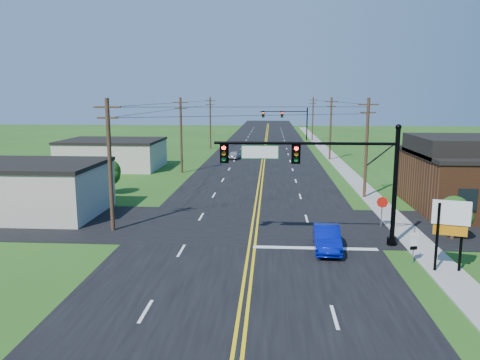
# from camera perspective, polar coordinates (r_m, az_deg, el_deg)

# --- Properties ---
(ground) EXTENTS (260.00, 260.00, 0.00)m
(ground) POSITION_cam_1_polar(r_m,az_deg,el_deg) (22.33, 0.22, -13.86)
(ground) COLOR #244D16
(ground) RESTS_ON ground
(road_main) EXTENTS (16.00, 220.00, 0.04)m
(road_main) POSITION_cam_1_polar(r_m,az_deg,el_deg) (70.96, 2.77, 2.78)
(road_main) COLOR black
(road_main) RESTS_ON ground
(road_cross) EXTENTS (70.00, 10.00, 0.04)m
(road_cross) POSITION_cam_1_polar(r_m,az_deg,el_deg) (33.63, 1.52, -5.50)
(road_cross) COLOR black
(road_cross) RESTS_ON ground
(sidewalk) EXTENTS (2.00, 160.00, 0.08)m
(sidewalk) POSITION_cam_1_polar(r_m,az_deg,el_deg) (61.73, 12.39, 1.47)
(sidewalk) COLOR gray
(sidewalk) RESTS_ON ground
(signal_mast_main) EXTENTS (11.30, 0.60, 7.48)m
(signal_mast_main) POSITION_cam_1_polar(r_m,az_deg,el_deg) (28.85, 9.87, 1.34)
(signal_mast_main) COLOR black
(signal_mast_main) RESTS_ON ground
(signal_mast_far) EXTENTS (10.98, 0.60, 7.48)m
(signal_mast_far) POSITION_cam_1_polar(r_m,az_deg,el_deg) (100.52, 5.68, 7.49)
(signal_mast_far) COLOR black
(signal_mast_far) RESTS_ON ground
(cream_bldg_near) EXTENTS (10.20, 8.20, 4.10)m
(cream_bldg_near) POSITION_cam_1_polar(r_m,az_deg,el_deg) (39.55, -23.77, -0.97)
(cream_bldg_near) COLOR beige
(cream_bldg_near) RESTS_ON ground
(cream_bldg_far) EXTENTS (12.20, 9.20, 3.70)m
(cream_bldg_far) POSITION_cam_1_polar(r_m,az_deg,el_deg) (62.21, -15.24, 3.10)
(cream_bldg_far) COLOR beige
(cream_bldg_far) RESTS_ON ground
(utility_pole_left_a) EXTENTS (1.80, 0.28, 9.00)m
(utility_pole_left_a) POSITION_cam_1_polar(r_m,az_deg,el_deg) (32.51, -15.58, 2.05)
(utility_pole_left_a) COLOR #322516
(utility_pole_left_a) RESTS_ON ground
(utility_pole_left_b) EXTENTS (1.80, 0.28, 9.00)m
(utility_pole_left_b) POSITION_cam_1_polar(r_m,az_deg,el_deg) (56.57, -7.20, 5.63)
(utility_pole_left_b) COLOR #322516
(utility_pole_left_b) RESTS_ON ground
(utility_pole_left_c) EXTENTS (1.80, 0.28, 9.00)m
(utility_pole_left_c) POSITION_cam_1_polar(r_m,az_deg,el_deg) (83.18, -3.64, 7.10)
(utility_pole_left_c) COLOR #322516
(utility_pole_left_c) RESTS_ON ground
(utility_pole_right_a) EXTENTS (1.80, 0.28, 9.00)m
(utility_pole_right_a) POSITION_cam_1_polar(r_m,az_deg,el_deg) (43.43, 15.16, 4.01)
(utility_pole_right_a) COLOR #322516
(utility_pole_right_a) RESTS_ON ground
(utility_pole_right_b) EXTENTS (1.80, 0.28, 9.00)m
(utility_pole_right_b) POSITION_cam_1_polar(r_m,az_deg,el_deg) (69.03, 10.99, 6.32)
(utility_pole_right_b) COLOR #322516
(utility_pole_right_b) RESTS_ON ground
(utility_pole_right_c) EXTENTS (1.80, 0.28, 9.00)m
(utility_pole_right_c) POSITION_cam_1_polar(r_m,az_deg,el_deg) (98.83, 8.85, 7.48)
(utility_pole_right_c) COLOR #322516
(utility_pole_right_c) RESTS_ON ground
(tree_right_back) EXTENTS (3.00, 3.00, 4.10)m
(tree_right_back) POSITION_cam_1_polar(r_m,az_deg,el_deg) (49.07, 21.26, 1.84)
(tree_right_back) COLOR #322516
(tree_right_back) RESTS_ON ground
(shrub_corner) EXTENTS (2.00, 2.00, 2.86)m
(shrub_corner) POSITION_cam_1_polar(r_m,az_deg,el_deg) (32.88, 24.65, -3.52)
(shrub_corner) COLOR #322516
(shrub_corner) RESTS_ON ground
(tree_left) EXTENTS (2.40, 2.40, 3.37)m
(tree_left) POSITION_cam_1_polar(r_m,az_deg,el_deg) (45.56, -15.81, 1.00)
(tree_left) COLOR #322516
(tree_left) RESTS_ON ground
(blue_car) EXTENTS (1.70, 4.41, 1.43)m
(blue_car) POSITION_cam_1_polar(r_m,az_deg,el_deg) (28.60, 10.53, -7.05)
(blue_car) COLOR #07129D
(blue_car) RESTS_ON ground
(distant_car) EXTENTS (2.03, 3.76, 1.22)m
(distant_car) POSITION_cam_1_polar(r_m,az_deg,el_deg) (68.90, -0.61, 3.06)
(distant_car) COLOR #AAAAAF
(distant_car) RESTS_ON ground
(route_sign) EXTENTS (0.50, 0.15, 2.03)m
(route_sign) POSITION_cam_1_polar(r_m,az_deg,el_deg) (27.58, 20.44, -7.17)
(route_sign) COLOR slate
(route_sign) RESTS_ON ground
(stop_sign) EXTENTS (0.75, 0.32, 2.23)m
(stop_sign) POSITION_cam_1_polar(r_m,az_deg,el_deg) (34.09, 16.94, -2.99)
(stop_sign) COLOR slate
(stop_sign) RESTS_ON ground
(pylon_sign) EXTENTS (1.86, 0.74, 3.82)m
(pylon_sign) POSITION_cam_1_polar(r_m,az_deg,el_deg) (26.51, 24.30, -4.52)
(pylon_sign) COLOR black
(pylon_sign) RESTS_ON ground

